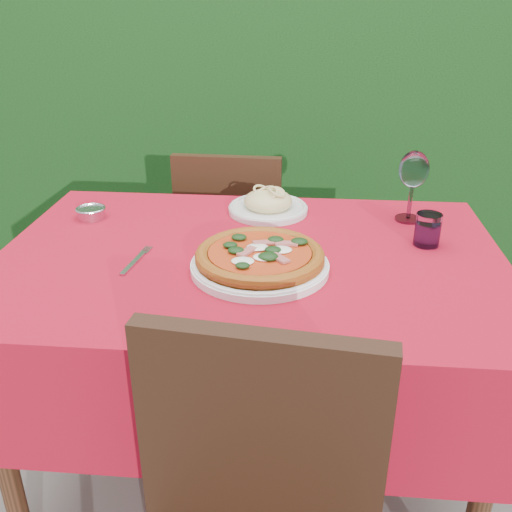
# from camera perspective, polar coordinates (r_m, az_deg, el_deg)

# --- Properties ---
(ground) EXTENTS (60.00, 60.00, 0.00)m
(ground) POSITION_cam_1_polar(r_m,az_deg,el_deg) (1.86, -0.51, -21.11)
(ground) COLOR #66605C
(ground) RESTS_ON ground
(hedge) EXTENTS (3.20, 0.55, 1.78)m
(hedge) POSITION_cam_1_polar(r_m,az_deg,el_deg) (2.86, 2.56, 16.65)
(hedge) COLOR black
(hedge) RESTS_ON ground
(dining_table) EXTENTS (1.26, 0.86, 0.75)m
(dining_table) POSITION_cam_1_polar(r_m,az_deg,el_deg) (1.49, -0.60, -5.11)
(dining_table) COLOR #4E2A19
(dining_table) RESTS_ON ground
(chair_far) EXTENTS (0.39, 0.39, 0.83)m
(chair_far) POSITION_cam_1_polar(r_m,az_deg,el_deg) (2.15, -2.40, 1.44)
(chair_far) COLOR black
(chair_far) RESTS_ON ground
(pizza_plate) EXTENTS (0.34, 0.34, 0.06)m
(pizza_plate) POSITION_cam_1_polar(r_m,az_deg,el_deg) (1.33, 0.38, -0.31)
(pizza_plate) COLOR white
(pizza_plate) RESTS_ON dining_table
(pasta_plate) EXTENTS (0.23, 0.23, 0.07)m
(pasta_plate) POSITION_cam_1_polar(r_m,az_deg,el_deg) (1.68, 1.22, 5.18)
(pasta_plate) COLOR silver
(pasta_plate) RESTS_ON dining_table
(water_glass) EXTENTS (0.06, 0.06, 0.09)m
(water_glass) POSITION_cam_1_polar(r_m,az_deg,el_deg) (1.52, 16.77, 2.39)
(water_glass) COLOR white
(water_glass) RESTS_ON dining_table
(wine_glass) EXTENTS (0.08, 0.08, 0.20)m
(wine_glass) POSITION_cam_1_polar(r_m,az_deg,el_deg) (1.64, 15.48, 8.06)
(wine_glass) COLOR silver
(wine_glass) RESTS_ON dining_table
(fork) EXTENTS (0.05, 0.17, 0.00)m
(fork) POSITION_cam_1_polar(r_m,az_deg,el_deg) (1.40, -12.17, -0.68)
(fork) COLOR #BABBC2
(fork) RESTS_ON dining_table
(steel_ramekin) EXTENTS (0.08, 0.08, 0.03)m
(steel_ramekin) POSITION_cam_1_polar(r_m,az_deg,el_deg) (1.70, -16.16, 4.11)
(steel_ramekin) COLOR silver
(steel_ramekin) RESTS_ON dining_table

